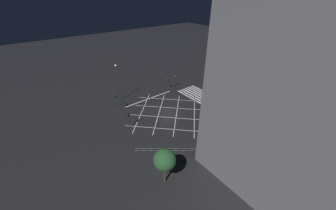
% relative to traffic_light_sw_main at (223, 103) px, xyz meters
% --- Properties ---
extents(ground_plane, '(200.00, 200.00, 0.00)m').
position_rel_traffic_light_sw_main_xyz_m(ground_plane, '(7.83, 9.29, -2.66)').
color(ground_plane, black).
extents(road_markings, '(20.23, 24.58, 0.01)m').
position_rel_traffic_light_sw_main_xyz_m(road_markings, '(8.29, 1.50, -2.66)').
color(road_markings, silver).
rests_on(road_markings, ground_plane).
extents(traffic_light_sw_main, '(2.80, 0.36, 3.60)m').
position_rel_traffic_light_sw_main_xyz_m(traffic_light_sw_main, '(0.00, 0.00, 0.00)').
color(traffic_light_sw_main, '#2D2D30').
rests_on(traffic_light_sw_main, ground_plane).
extents(traffic_light_sw_cross, '(0.36, 3.06, 4.58)m').
position_rel_traffic_light_sw_main_xyz_m(traffic_light_sw_cross, '(-0.93, 1.05, 0.73)').
color(traffic_light_sw_cross, '#2D2D30').
rests_on(traffic_light_sw_cross, ground_plane).
extents(traffic_light_se_cross, '(0.36, 2.20, 3.22)m').
position_rel_traffic_light_sw_main_xyz_m(traffic_light_se_cross, '(17.11, 1.37, -0.31)').
color(traffic_light_se_cross, '#2D2D30').
rests_on(traffic_light_se_cross, ground_plane).
extents(traffic_light_se_main, '(0.39, 0.36, 4.01)m').
position_rel_traffic_light_sw_main_xyz_m(traffic_light_se_main, '(16.56, 0.25, 0.21)').
color(traffic_light_se_main, '#2D2D30').
rests_on(traffic_light_se_main, ground_plane).
extents(traffic_light_ne_main, '(1.97, 0.36, 4.15)m').
position_rel_traffic_light_sw_main_xyz_m(traffic_light_ne_main, '(15.89, 18.12, 0.36)').
color(traffic_light_ne_main, '#2D2D30').
rests_on(traffic_light_ne_main, ground_plane).
extents(traffic_light_median_north, '(0.36, 0.39, 3.68)m').
position_rel_traffic_light_sw_main_xyz_m(traffic_light_median_north, '(8.23, 18.88, -0.03)').
color(traffic_light_median_north, '#2D2D30').
rests_on(traffic_light_median_north, ground_plane).
extents(street_lamp_east, '(0.49, 0.49, 8.53)m').
position_rel_traffic_light_sw_main_xyz_m(street_lamp_east, '(1.27, -4.53, 3.20)').
color(street_lamp_east, '#2D2D30').
rests_on(street_lamp_east, ground_plane).
extents(street_lamp_west, '(0.51, 0.51, 9.38)m').
position_rel_traffic_light_sw_main_xyz_m(street_lamp_west, '(19.62, 15.32, 3.80)').
color(street_lamp_west, '#2D2D30').
rests_on(street_lamp_west, ground_plane).
extents(street_tree_near, '(2.93, 2.93, 5.39)m').
position_rel_traffic_light_sw_main_xyz_m(street_tree_near, '(-3.85, -3.21, 1.23)').
color(street_tree_near, '#473323').
rests_on(street_tree_near, ground_plane).
extents(street_tree_far, '(3.11, 3.11, 6.05)m').
position_rel_traffic_light_sw_main_xyz_m(street_tree_far, '(-6.21, 20.80, 1.81)').
color(street_tree_far, '#473323').
rests_on(street_tree_far, ground_plane).
extents(pedestrian_railing, '(6.76, 8.67, 1.05)m').
position_rel_traffic_light_sw_main_xyz_m(pedestrian_railing, '(-2.05, 16.99, -1.99)').
color(pedestrian_railing, gray).
rests_on(pedestrian_railing, ground_plane).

